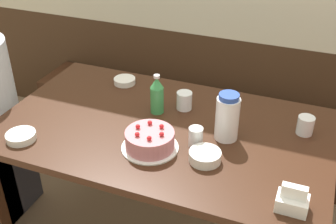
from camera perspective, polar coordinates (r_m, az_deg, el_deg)
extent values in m
cube|color=#3D2819|center=(2.97, 7.04, 2.80)|extent=(4.80, 0.04, 0.80)
cube|color=#381E11|center=(2.88, 5.64, -2.36)|extent=(2.48, 0.38, 0.43)
cube|color=#381E11|center=(1.94, -0.66, -2.39)|extent=(1.51, 0.90, 0.03)
cube|color=#381E11|center=(2.73, -11.25, -1.48)|extent=(0.06, 0.06, 0.72)
cube|color=#381E11|center=(2.39, 19.33, -8.24)|extent=(0.06, 0.06, 0.72)
cylinder|color=white|center=(1.79, -2.45, -4.80)|extent=(0.24, 0.24, 0.01)
cylinder|color=#C67A84|center=(1.77, -2.48, -3.75)|extent=(0.21, 0.21, 0.07)
sphere|color=red|center=(1.77, -0.88, -1.95)|extent=(0.02, 0.02, 0.02)
sphere|color=red|center=(1.79, -2.48, -1.45)|extent=(0.02, 0.02, 0.02)
sphere|color=red|center=(1.77, -4.11, -1.97)|extent=(0.02, 0.02, 0.02)
sphere|color=red|center=(1.72, -4.20, -3.03)|extent=(0.02, 0.02, 0.02)
sphere|color=red|center=(1.70, -2.56, -3.57)|extent=(0.02, 0.02, 0.02)
sphere|color=red|center=(1.72, -0.87, -3.01)|extent=(0.02, 0.02, 0.02)
cylinder|color=white|center=(1.82, 8.02, -0.90)|extent=(0.10, 0.10, 0.20)
cylinder|color=#28479E|center=(1.77, 8.28, 2.08)|extent=(0.09, 0.09, 0.02)
cylinder|color=#388E4C|center=(2.01, -1.49, 1.65)|extent=(0.06, 0.06, 0.13)
cone|color=#388E4C|center=(1.96, -1.53, 3.98)|extent=(0.06, 0.06, 0.05)
cylinder|color=silver|center=(1.95, -1.54, 4.84)|extent=(0.03, 0.03, 0.01)
cube|color=white|center=(1.56, 16.44, -11.76)|extent=(0.11, 0.08, 0.05)
cube|color=white|center=(1.53, 16.74, -10.32)|extent=(0.09, 0.03, 0.05)
cylinder|color=white|center=(1.94, -19.28, -3.14)|extent=(0.13, 0.13, 0.03)
cylinder|color=white|center=(1.72, 5.03, -6.00)|extent=(0.13, 0.13, 0.04)
cylinder|color=white|center=(2.30, -5.90, 4.22)|extent=(0.12, 0.12, 0.03)
cylinder|color=silver|center=(1.96, 18.11, -1.72)|extent=(0.07, 0.07, 0.08)
cylinder|color=silver|center=(2.05, 2.23, 1.55)|extent=(0.08, 0.08, 0.09)
cylinder|color=silver|center=(1.79, 3.78, -3.40)|extent=(0.06, 0.06, 0.09)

